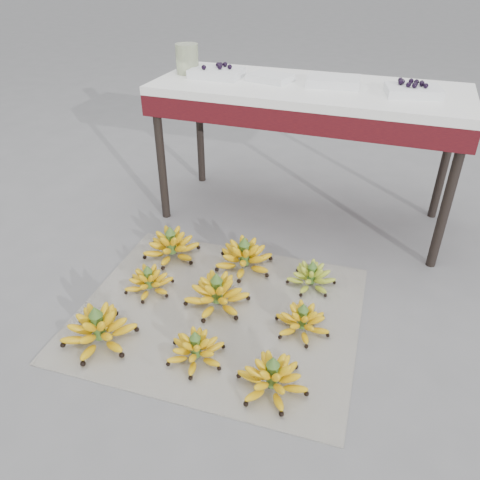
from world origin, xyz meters
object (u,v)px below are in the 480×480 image
(bunch_mid_left, at_px, (149,281))
(vendor_table, at_px, (308,102))
(tray_right, at_px, (333,81))
(newspaper_mat, at_px, (219,312))
(bunch_back_center, at_px, (244,257))
(bunch_front_center, at_px, (196,349))
(glass_jar, at_px, (187,59))
(bunch_back_right, at_px, (311,277))
(tray_far_left, at_px, (217,72))
(tray_far_right, at_px, (413,90))
(bunch_front_right, at_px, (272,378))
(bunch_back_left, at_px, (171,246))
(bunch_mid_center, at_px, (217,294))
(tray_left, at_px, (270,78))
(bunch_front_left, at_px, (99,329))
(bunch_mid_right, at_px, (302,321))

(bunch_mid_left, xyz_separation_m, vendor_table, (0.51, 0.96, 0.65))
(vendor_table, bearing_deg, tray_right, 17.18)
(newspaper_mat, height_order, bunch_back_center, bunch_back_center)
(bunch_front_center, relative_size, glass_jar, 1.96)
(bunch_back_right, bearing_deg, glass_jar, 130.20)
(tray_far_left, height_order, glass_jar, glass_jar)
(tray_right, relative_size, tray_far_right, 0.98)
(newspaper_mat, xyz_separation_m, bunch_front_right, (0.35, -0.34, 0.06))
(bunch_back_left, xyz_separation_m, vendor_table, (0.54, 0.66, 0.64))
(bunch_mid_center, bearing_deg, bunch_back_center, 85.58)
(bunch_mid_left, height_order, tray_far_left, tray_far_left)
(bunch_front_right, distance_m, bunch_back_left, 1.01)
(tray_far_left, height_order, tray_far_right, tray_far_left)
(vendor_table, bearing_deg, newspaper_mat, -97.58)
(bunch_mid_center, bearing_deg, newspaper_mat, -59.05)
(tray_right, bearing_deg, bunch_front_right, -85.99)
(bunch_mid_center, xyz_separation_m, tray_left, (-0.06, 0.97, 0.75))
(bunch_back_center, relative_size, bunch_back_right, 1.38)
(bunch_front_left, xyz_separation_m, glass_jar, (-0.18, 1.36, 0.81))
(newspaper_mat, relative_size, tray_left, 4.84)
(bunch_front_center, height_order, bunch_back_center, bunch_back_center)
(newspaper_mat, xyz_separation_m, glass_jar, (-0.58, 1.02, 0.87))
(bunch_back_center, relative_size, tray_far_left, 1.40)
(newspaper_mat, height_order, tray_far_left, tray_far_left)
(bunch_mid_left, xyz_separation_m, bunch_mid_right, (0.76, -0.03, 0.00))
(bunch_mid_left, relative_size, bunch_mid_right, 0.96)
(bunch_front_right, relative_size, bunch_back_center, 0.83)
(bunch_mid_center, distance_m, tray_left, 1.23)
(bunch_mid_right, height_order, bunch_back_center, bunch_back_center)
(bunch_back_left, bearing_deg, tray_far_right, 22.28)
(bunch_mid_right, bearing_deg, bunch_mid_left, -164.59)
(vendor_table, bearing_deg, glass_jar, 178.51)
(bunch_back_center, distance_m, tray_far_right, 1.18)
(bunch_front_left, relative_size, bunch_mid_center, 1.25)
(bunch_front_center, relative_size, tray_far_right, 1.07)
(bunch_back_center, bearing_deg, vendor_table, 99.50)
(bunch_mid_center, bearing_deg, bunch_back_left, 141.65)
(bunch_back_center, bearing_deg, bunch_mid_right, -20.45)
(bunch_front_left, bearing_deg, bunch_front_right, -14.61)
(bunch_front_center, height_order, tray_right, tray_right)
(bunch_front_right, distance_m, tray_far_right, 1.55)
(bunch_mid_left, distance_m, tray_left, 1.27)
(bunch_front_left, relative_size, tray_left, 1.46)
(bunch_front_left, relative_size, tray_far_right, 1.28)
(bunch_back_right, height_order, glass_jar, glass_jar)
(bunch_front_right, bearing_deg, tray_far_right, 91.32)
(vendor_table, xyz_separation_m, tray_far_left, (-0.53, -0.00, 0.12))
(tray_right, bearing_deg, vendor_table, -162.82)
(bunch_front_right, distance_m, tray_right, 1.57)
(bunch_back_right, height_order, vendor_table, vendor_table)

